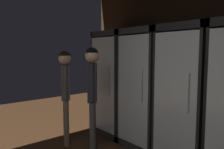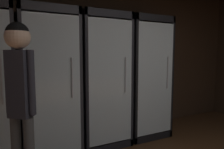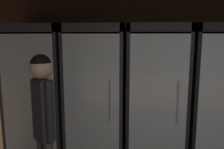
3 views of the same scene
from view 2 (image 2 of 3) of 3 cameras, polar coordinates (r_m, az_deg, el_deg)
wall_back at (r=3.60m, az=1.96°, el=6.27°), size 6.00×0.06×2.80m
cooler_left at (r=2.89m, az=-17.55°, el=-2.74°), size 0.73×0.70×1.96m
cooler_center at (r=3.10m, az=-3.37°, el=-1.79°), size 0.73×0.70×1.96m
cooler_right at (r=3.47m, az=8.42°, el=-0.98°), size 0.73×0.70×1.96m
shopper_near at (r=1.97m, az=-24.77°, el=-3.30°), size 0.25×0.23×1.65m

